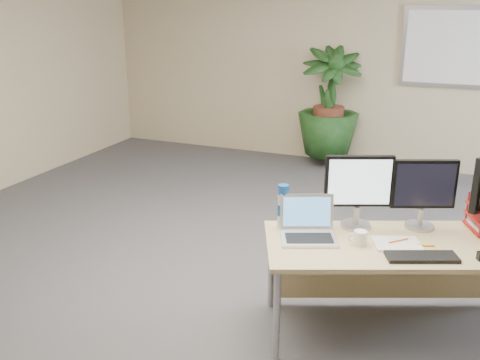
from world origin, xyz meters
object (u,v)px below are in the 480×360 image
at_px(desk, 394,255).
at_px(laptop, 308,227).
at_px(floor_plant, 329,109).
at_px(monitor_left, 358,187).
at_px(monitor_right, 423,189).

height_order(desk, laptop, laptop).
distance_m(floor_plant, laptop, 3.73).
relative_size(desk, monitor_left, 3.68).
relative_size(floor_plant, monitor_left, 3.05).
xyz_separation_m(monitor_right, laptop, (-0.65, -0.42, -0.21)).
relative_size(desk, laptop, 4.15).
distance_m(desk, monitor_right, 0.47).
height_order(floor_plant, monitor_right, floor_plant).
distance_m(monitor_left, laptop, 0.43).
height_order(desk, monitor_right, monitor_right).
bearing_deg(monitor_right, desk, -120.01).
bearing_deg(floor_plant, monitor_left, -73.57).
relative_size(monitor_left, laptop, 1.13).
xyz_separation_m(monitor_left, monitor_right, (0.39, 0.15, -0.01)).
distance_m(monitor_left, monitor_right, 0.42).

